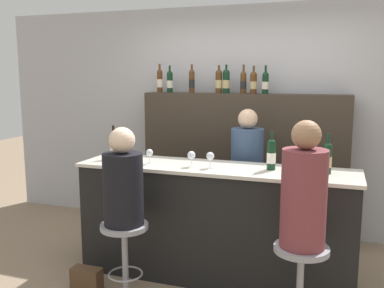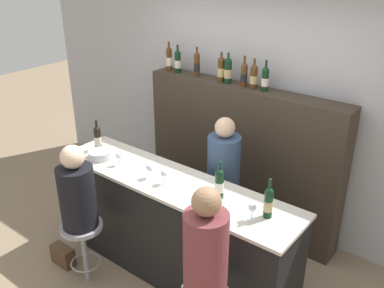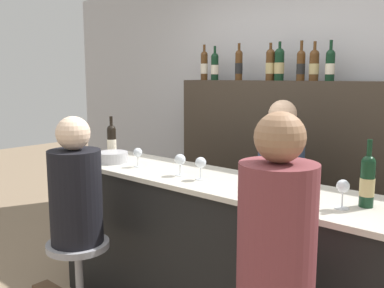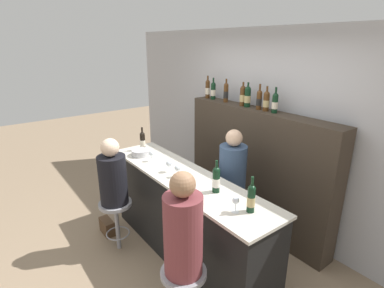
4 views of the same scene
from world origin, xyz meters
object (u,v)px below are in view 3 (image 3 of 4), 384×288
at_px(wine_glass_2, 201,164).
at_px(bar_stool_left, 79,262).
at_px(wine_bottle_counter_1, 284,167).
at_px(wine_bottle_backbar_1, 215,66).
at_px(bartender, 279,214).
at_px(wine_bottle_backbar_5, 301,65).
at_px(wine_bottle_backbar_7, 330,65).
at_px(wine_bottle_backbar_3, 270,64).
at_px(guest_seated_right, 277,237).
at_px(wine_bottle_counter_2, 367,180).
at_px(wine_glass_3, 343,188).
at_px(guest_seated_left, 75,189).
at_px(wine_bottle_backbar_0, 204,65).
at_px(wine_glass_0, 138,153).
at_px(metal_bowl, 113,157).
at_px(wine_bottle_backbar_4, 279,64).
at_px(wine_bottle_backbar_6, 314,65).
at_px(wine_bottle_counter_0, 112,141).
at_px(wine_glass_1, 180,160).
at_px(wine_bottle_backbar_2, 239,65).

distance_m(wine_glass_2, bar_stool_left, 0.99).
xyz_separation_m(wine_bottle_counter_1, wine_bottle_backbar_1, (-1.36, 1.12, 0.58)).
height_order(wine_bottle_counter_1, bartender, bartender).
xyz_separation_m(wine_bottle_backbar_5, wine_bottle_backbar_7, (0.24, 0.00, -0.00)).
distance_m(wine_bottle_backbar_1, wine_bottle_backbar_5, 0.87).
distance_m(wine_bottle_backbar_3, guest_seated_right, 2.17).
xyz_separation_m(wine_bottle_counter_2, wine_bottle_backbar_5, (-0.94, 1.12, 0.58)).
height_order(wine_glass_3, guest_seated_left, guest_seated_left).
height_order(wine_bottle_backbar_0, wine_bottle_backbar_1, wine_bottle_backbar_0).
relative_size(wine_glass_0, guest_seated_left, 0.17).
relative_size(wine_glass_2, wine_glass_3, 0.99).
height_order(wine_bottle_backbar_3, bar_stool_left, wine_bottle_backbar_3).
xyz_separation_m(wine_bottle_backbar_3, metal_bowl, (-0.55, -1.24, -0.68)).
relative_size(wine_bottle_backbar_4, guest_seated_right, 0.36).
height_order(wine_bottle_backbar_1, wine_bottle_backbar_3, same).
xyz_separation_m(wine_bottle_backbar_6, guest_seated_right, (0.70, -1.74, -0.71)).
distance_m(guest_seated_left, bartender, 1.40).
bearing_deg(bar_stool_left, wine_bottle_counter_1, 30.04).
distance_m(wine_bottle_backbar_1, wine_glass_3, 2.21).
height_order(wine_bottle_counter_0, wine_bottle_backbar_0, wine_bottle_backbar_0).
relative_size(wine_bottle_counter_0, wine_bottle_backbar_4, 1.01).
xyz_separation_m(wine_bottle_backbar_5, wine_bottle_backbar_6, (0.11, 0.00, -0.00)).
distance_m(metal_bowl, guest_seated_left, 0.56).
bearing_deg(wine_bottle_backbar_4, wine_bottle_counter_2, -44.54).
xyz_separation_m(wine_bottle_counter_0, guest_seated_left, (0.42, -0.62, -0.18)).
bearing_deg(wine_glass_1, guest_seated_left, -127.73).
bearing_deg(wine_bottle_backbar_3, wine_bottle_counter_2, -42.46).
bearing_deg(wine_bottle_counter_1, wine_bottle_backbar_0, 143.11).
distance_m(wine_bottle_counter_1, wine_bottle_backbar_3, 1.48).
bearing_deg(wine_bottle_backbar_0, wine_glass_2, -51.11).
relative_size(wine_bottle_backbar_0, wine_bottle_backbar_1, 1.06).
bearing_deg(wine_bottle_backbar_1, wine_glass_2, -54.90).
bearing_deg(wine_bottle_backbar_4, wine_bottle_backbar_5, -0.00).
bearing_deg(wine_bottle_counter_1, wine_bottle_counter_2, 0.00).
xyz_separation_m(wine_bottle_counter_2, wine_bottle_backbar_2, (-1.54, 1.12, 0.59)).
xyz_separation_m(bar_stool_left, bartender, (0.75, 1.15, 0.19)).
bearing_deg(metal_bowl, wine_glass_1, 1.57).
xyz_separation_m(wine_glass_1, wine_glass_2, (0.17, 0.00, 0.00)).
bearing_deg(wine_glass_2, bartender, 73.78).
distance_m(wine_glass_0, bar_stool_left, 0.81).
relative_size(wine_bottle_backbar_0, wine_bottle_backbar_2, 1.02).
distance_m(wine_bottle_backbar_2, guest_seated_left, 1.90).
relative_size(wine_bottle_counter_1, wine_bottle_counter_2, 1.00).
distance_m(wine_bottle_backbar_2, wine_bottle_backbar_3, 0.32).
bearing_deg(wine_bottle_backbar_1, wine_bottle_backbar_3, -0.00).
relative_size(wine_bottle_backbar_2, guest_seated_right, 0.36).
distance_m(wine_glass_3, metal_bowl, 1.70).
xyz_separation_m(wine_bottle_counter_2, bar_stool_left, (-1.52, -0.62, -0.66)).
relative_size(wine_bottle_backbar_3, wine_glass_2, 2.23).
bearing_deg(guest_seated_left, wine_bottle_backbar_6, 68.43).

